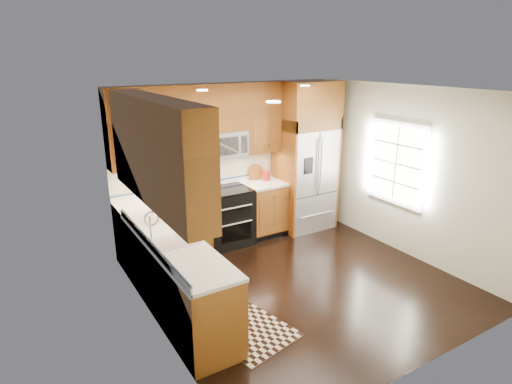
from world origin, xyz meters
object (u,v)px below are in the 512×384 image
range (227,217)px  knife_block (200,187)px  rug (238,323)px  utensil_crock (266,174)px  refrigerator (305,157)px

range → knife_block: (-0.44, 0.03, 0.57)m
range → rug: bearing=-114.6°
utensil_crock → range: bearing=-172.1°
refrigerator → knife_block: size_ratio=10.60×
range → rug: 2.33m
range → refrigerator: (1.55, -0.04, 0.83)m
rug → utensil_crock: size_ratio=3.84×
knife_block → utensil_crock: bearing=4.0°
knife_block → utensil_crock: size_ratio=0.70×
rug → range: bearing=53.1°
range → utensil_crock: bearing=7.9°
rug → utensil_crock: bearing=38.5°
refrigerator → utensil_crock: (-0.71, 0.15, -0.24)m
range → utensil_crock: utensil_crock is taller
range → utensil_crock: size_ratio=2.69×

